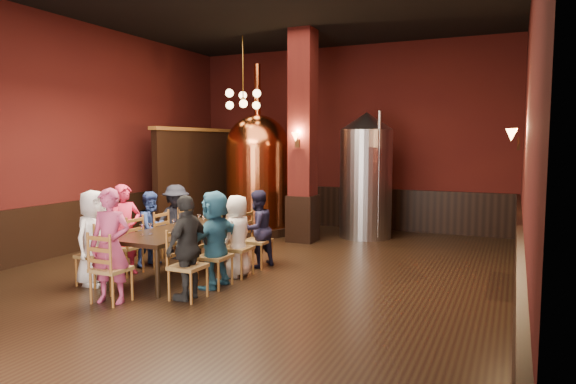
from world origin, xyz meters
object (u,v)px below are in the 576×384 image
at_px(person_1, 125,230).
at_px(rose_vase, 220,208).
at_px(dining_table, 181,233).
at_px(person_0, 94,238).
at_px(steel_vessel, 366,175).
at_px(copper_kettle, 258,172).
at_px(person_2, 152,229).

height_order(person_1, rose_vase, person_1).
height_order(dining_table, person_0, person_0).
bearing_deg(person_0, steel_vessel, -29.20).
bearing_deg(steel_vessel, copper_kettle, -168.46).
xyz_separation_m(person_1, rose_vase, (0.97, 1.32, 0.24)).
xyz_separation_m(person_2, copper_kettle, (0.20, 3.61, 0.79)).
distance_m(person_1, person_2, 0.67).
bearing_deg(copper_kettle, steel_vessel, 11.54).
distance_m(person_1, copper_kettle, 4.33).
bearing_deg(copper_kettle, dining_table, -80.68).
xyz_separation_m(steel_vessel, rose_vase, (-1.70, -3.45, -0.42)).
relative_size(person_0, rose_vase, 4.12).
xyz_separation_m(person_0, rose_vase, (0.97, 1.99, 0.26)).
distance_m(person_0, person_2, 1.33).
bearing_deg(copper_kettle, person_1, -92.76).
height_order(person_2, rose_vase, person_2).
xyz_separation_m(person_1, copper_kettle, (0.21, 4.27, 0.70)).
height_order(dining_table, person_1, person_1).
distance_m(person_1, steel_vessel, 5.51).
distance_m(copper_kettle, steel_vessel, 2.51).
bearing_deg(dining_table, person_1, -158.78).
relative_size(dining_table, person_2, 1.86).
relative_size(person_1, rose_vase, 4.21).
height_order(copper_kettle, rose_vase, copper_kettle).
xyz_separation_m(dining_table, person_0, (-0.86, -0.99, 0.03)).
relative_size(person_2, steel_vessel, 0.46).
distance_m(dining_table, person_2, 0.91).
xyz_separation_m(dining_table, rose_vase, (0.11, 1.00, 0.29)).
height_order(person_2, copper_kettle, copper_kettle).
relative_size(person_2, copper_kettle, 0.33).
xyz_separation_m(person_2, steel_vessel, (2.66, 4.11, 0.75)).
height_order(person_1, copper_kettle, copper_kettle).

